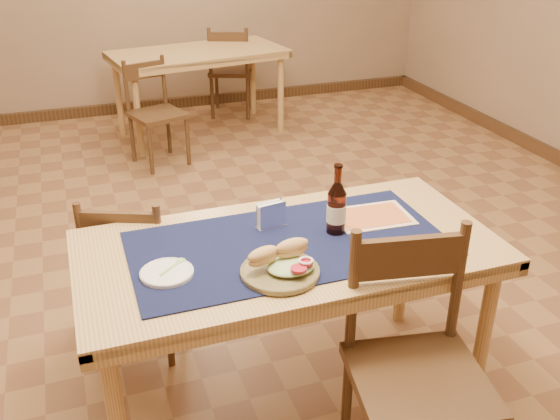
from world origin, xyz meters
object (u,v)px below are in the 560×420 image
object	(u,v)px
main_table	(289,263)
chair_main_far	(135,270)
sandwich_plate	(282,266)
napkin_holder	(271,215)
beer_bottle	(336,208)
chair_main_near	(415,367)
back_table	(198,60)

from	to	relation	value
main_table	chair_main_far	distance (m)	0.80
sandwich_plate	napkin_holder	size ratio (longest dim) A/B	2.23
sandwich_plate	beer_bottle	world-z (taller)	beer_bottle
main_table	chair_main_near	world-z (taller)	chair_main_near
back_table	main_table	bearing A→B (deg)	-96.85
beer_bottle	back_table	bearing A→B (deg)	86.54
napkin_holder	chair_main_far	bearing A→B (deg)	143.70
back_table	chair_main_near	size ratio (longest dim) A/B	1.63
main_table	beer_bottle	distance (m)	0.28
chair_main_far	napkin_holder	distance (m)	0.75
main_table	back_table	xyz separation A→B (m)	(0.41, 3.42, 0.00)
chair_main_far	chair_main_near	world-z (taller)	chair_main_near
back_table	sandwich_plate	bearing A→B (deg)	-97.97
back_table	chair_main_far	size ratio (longest dim) A/B	1.90
sandwich_plate	beer_bottle	size ratio (longest dim) A/B	0.99
sandwich_plate	napkin_holder	xyz separation A→B (m)	(0.07, 0.34, 0.02)
main_table	back_table	world-z (taller)	same
napkin_holder	main_table	bearing A→B (deg)	-82.26
back_table	chair_main_near	bearing A→B (deg)	-92.04
sandwich_plate	main_table	bearing A→B (deg)	63.62
main_table	napkin_holder	distance (m)	0.20
chair_main_far	napkin_holder	bearing A→B (deg)	-36.30
beer_bottle	napkin_holder	size ratio (longest dim) A/B	2.26
sandwich_plate	beer_bottle	xyz separation A→B (m)	(0.30, 0.22, 0.08)
chair_main_near	napkin_holder	xyz separation A→B (m)	(-0.29, 0.68, 0.30)
sandwich_plate	beer_bottle	bearing A→B (deg)	35.62
back_table	chair_main_near	xyz separation A→B (m)	(-0.14, -3.95, -0.17)
napkin_holder	chair_main_near	bearing A→B (deg)	-66.81
back_table	beer_bottle	world-z (taller)	beer_bottle
chair_main_far	chair_main_near	bearing A→B (deg)	-52.54
main_table	napkin_holder	size ratio (longest dim) A/B	12.65
back_table	beer_bottle	size ratio (longest dim) A/B	5.51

